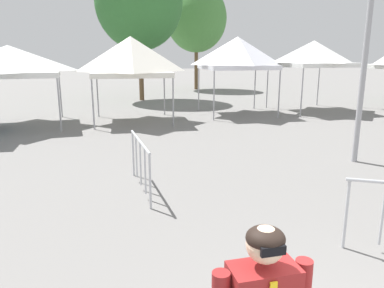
# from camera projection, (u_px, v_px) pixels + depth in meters

# --- Properties ---
(canopy_tent_far_right) EXTENTS (3.80, 3.80, 3.08)m
(canopy_tent_far_right) POSITION_uv_depth(u_px,v_px,m) (9.00, 61.00, 14.02)
(canopy_tent_far_right) COLOR #9E9EA3
(canopy_tent_far_right) RESTS_ON ground
(canopy_tent_behind_center) EXTENTS (3.32, 3.32, 3.44)m
(canopy_tent_behind_center) POSITION_uv_depth(u_px,v_px,m) (131.00, 56.00, 15.01)
(canopy_tent_behind_center) COLOR #9E9EA3
(canopy_tent_behind_center) RESTS_ON ground
(canopy_tent_left_of_center) EXTENTS (3.21, 3.21, 3.51)m
(canopy_tent_left_of_center) POSITION_uv_depth(u_px,v_px,m) (237.00, 53.00, 16.88)
(canopy_tent_left_of_center) COLOR #9E9EA3
(canopy_tent_left_of_center) RESTS_ON ground
(canopy_tent_right_of_center) EXTENTS (3.46, 3.46, 3.38)m
(canopy_tent_right_of_center) POSITION_uv_depth(u_px,v_px,m) (314.00, 54.00, 17.91)
(canopy_tent_right_of_center) COLOR #9E9EA3
(canopy_tent_right_of_center) RESTS_ON ground
(tree_behind_tents_left) EXTENTS (4.63, 4.63, 7.95)m
(tree_behind_tents_left) POSITION_uv_depth(u_px,v_px,m) (196.00, 18.00, 28.44)
(tree_behind_tents_left) COLOR brown
(tree_behind_tents_left) RESTS_ON ground
(tree_behind_tents_right) EXTENTS (5.05, 5.05, 8.48)m
(tree_behind_tents_right) POSITION_uv_depth(u_px,v_px,m) (139.00, 1.00, 21.46)
(tree_behind_tents_right) COLOR brown
(tree_behind_tents_right) RESTS_ON ground
(crowd_barrier_mid_lot) EXTENTS (0.17, 2.10, 1.08)m
(crowd_barrier_mid_lot) POSITION_uv_depth(u_px,v_px,m) (140.00, 155.00, 7.56)
(crowd_barrier_mid_lot) COLOR #B7BABF
(crowd_barrier_mid_lot) RESTS_ON ground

